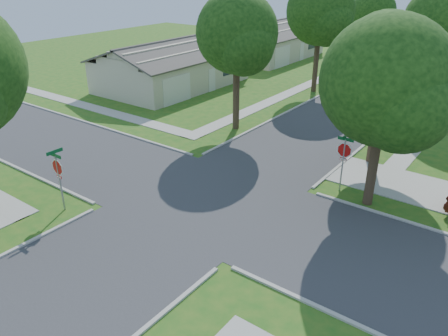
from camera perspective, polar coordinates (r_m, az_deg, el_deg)
name	(u,v)px	position (r m, az deg, el deg)	size (l,w,h in m)	color
ground	(208,199)	(21.08, -2.12, -4.10)	(100.00, 100.00, 0.00)	#235E19
road_ns	(208,199)	(21.08, -2.12, -4.09)	(7.00, 100.00, 0.02)	#333335
sidewalk_nw	(323,78)	(45.19, 12.80, 11.39)	(1.20, 40.00, 0.04)	#9E9B91
driveway	(419,189)	(24.02, 24.10, -2.53)	(8.80, 3.60, 0.05)	#9E9B91
stop_sign_sw	(58,170)	(20.62, -20.88, -0.23)	(1.05, 0.80, 2.98)	gray
stop_sign_ne	(344,153)	(21.83, 15.41, 1.96)	(1.05, 0.80, 2.98)	gray
tree_e_near	(386,63)	(24.73, 20.40, 12.78)	(4.97, 4.80, 8.28)	#38281C
tree_e_mid	(442,26)	(36.18, 26.61, 16.23)	(5.59, 5.40, 9.21)	#38281C
tree_w_near	(238,37)	(28.70, 1.79, 16.76)	(5.38, 5.20, 8.97)	#38281C
tree_w_mid	(321,14)	(39.04, 12.54, 19.00)	(5.80, 5.60, 9.56)	#38281C
tree_w_far	(373,14)	(51.18, 18.94, 18.52)	(4.76, 4.60, 8.04)	#38281C
tree_ne_corner	(387,87)	(19.79, 20.52, 9.84)	(5.80, 5.60, 8.66)	#38281C
house_nw_near	(173,69)	(41.17, -6.69, 12.67)	(8.42, 13.60, 4.23)	#BCAE94
house_nw_far	(269,44)	(54.59, 5.95, 15.76)	(8.42, 13.60, 4.23)	#BCAE94
car_curb_east	(380,94)	(37.79, 19.68, 9.12)	(1.87, 4.64, 1.58)	black
car_curb_west	(426,49)	(61.28, 24.85, 13.94)	(2.06, 5.06, 1.47)	black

